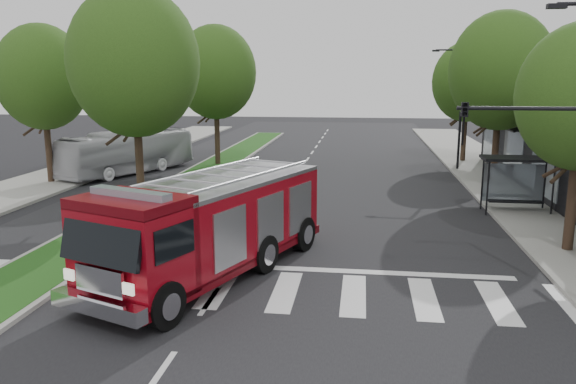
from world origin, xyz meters
TOP-DOWN VIEW (x-y plane):
  - ground at (0.00, 0.00)m, footprint 140.00×140.00m
  - sidewalk_right at (12.50, 10.00)m, footprint 5.00×80.00m
  - sidewalk_left at (-14.50, 10.00)m, footprint 5.00×80.00m
  - median at (-6.00, 18.00)m, footprint 3.00×50.00m
  - bus_shelter at (11.20, 8.15)m, footprint 3.20×1.60m
  - tree_right_mid at (11.50, 14.00)m, footprint 5.60×5.60m
  - tree_right_far at (11.50, 24.00)m, footprint 5.00×5.00m
  - tree_median_near at (-6.00, 6.00)m, footprint 5.80×5.80m
  - tree_median_far at (-6.00, 20.00)m, footprint 5.60×5.60m
  - tree_left_mid at (-14.00, 12.00)m, footprint 5.20×5.20m
  - streetlight_right_far at (10.35, 20.00)m, footprint 2.11×0.20m
  - fire_engine at (-0.46, -1.86)m, footprint 6.22×10.06m
  - city_bus at (-10.92, 16.06)m, footprint 6.14×10.05m

SIDE VIEW (x-z plane):
  - ground at x=0.00m, z-range 0.00..0.00m
  - sidewalk_right at x=12.50m, z-range 0.00..0.15m
  - sidewalk_left at x=-14.50m, z-range 0.00..0.15m
  - median at x=-6.00m, z-range 0.00..0.16m
  - city_bus at x=-10.92m, z-range 0.00..2.77m
  - fire_engine at x=-0.46m, z-range -0.07..3.29m
  - bus_shelter at x=11.20m, z-range 0.73..3.34m
  - streetlight_right_far at x=10.35m, z-range 0.48..8.48m
  - tree_right_far at x=11.50m, z-range 1.47..10.20m
  - tree_left_mid at x=-14.00m, z-range 1.58..10.74m
  - tree_right_mid at x=11.50m, z-range 1.63..11.35m
  - tree_median_far at x=-6.00m, z-range 1.63..11.35m
  - tree_median_near at x=-6.00m, z-range 1.73..11.89m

